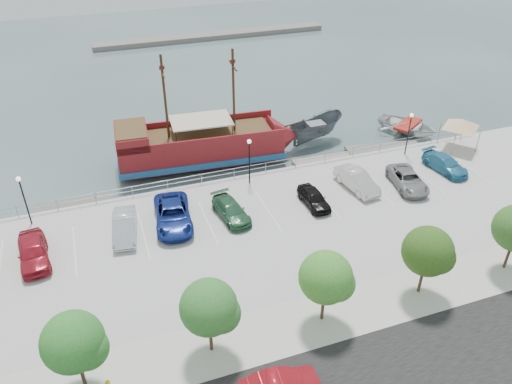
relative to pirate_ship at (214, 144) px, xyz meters
name	(u,v)px	position (x,y,z in m)	size (l,w,h in m)	color
ground	(276,234)	(1.38, -13.07, -1.93)	(160.00, 160.00, 0.00)	#3C4C4E
sidewalk	(336,314)	(1.38, -23.07, -0.92)	(100.00, 4.00, 0.05)	beige
seawall_railing	(245,171)	(1.38, -5.27, -0.40)	(50.00, 0.06, 1.00)	gray
far_shore	(213,36)	(11.38, 41.93, -1.53)	(40.00, 3.00, 0.80)	slate
pirate_ship	(214,144)	(0.00, 0.00, 0.00)	(18.46, 6.31, 11.53)	maroon
patrol_boat	(315,131)	(11.04, 0.38, -0.62)	(2.54, 6.76, 2.62)	#4C555B
speedboat	(407,128)	(21.50, -1.00, -1.26)	(4.61, 6.46, 1.34)	silver
dock_west	(74,206)	(-13.51, -3.87, -1.75)	(6.29, 1.80, 0.36)	#67645A
dock_mid	(324,161)	(10.09, -3.87, -1.75)	(6.25, 1.78, 0.36)	gray
dock_east	(384,150)	(16.85, -3.87, -1.71)	(7.74, 2.21, 0.44)	slate
canopy_tent	(463,119)	(22.97, -7.09, 2.14)	(4.69, 4.69, 3.53)	slate
lamp_post_left	(22,192)	(-16.62, -6.57, 2.01)	(0.36, 0.36, 4.28)	black
lamp_post_mid	(249,154)	(1.38, -6.57, 2.01)	(0.36, 0.36, 4.28)	black
lamp_post_right	(410,126)	(17.38, -6.57, 2.01)	(0.36, 0.36, 4.28)	black
tree_b	(76,344)	(-13.48, -23.14, 2.37)	(3.30, 3.20, 5.00)	#473321
tree_c	(212,309)	(-6.48, -23.14, 2.37)	(3.30, 3.20, 5.00)	#473321
tree_d	(328,279)	(0.52, -23.14, 2.37)	(3.30, 3.20, 5.00)	#473321
tree_e	(430,253)	(7.52, -23.14, 2.37)	(3.30, 3.20, 5.00)	#473321
parked_car_a	(33,252)	(-16.27, -11.36, -0.10)	(1.96, 4.87, 1.66)	#A51A2A
parked_car_b	(124,226)	(-9.88, -10.42, -0.16)	(1.64, 4.70, 1.55)	silver
parked_car_c	(173,215)	(-6.16, -10.27, -0.11)	(2.73, 5.92, 1.65)	navy
parked_car_d	(231,210)	(-1.68, -10.99, -0.27)	(1.87, 4.59, 1.33)	#2C5D3D
parked_car_e	(314,198)	(5.23, -11.58, -0.26)	(1.59, 3.95, 1.35)	black
parked_car_f	(357,180)	(9.82, -10.48, -0.14)	(1.68, 4.82, 1.59)	silver
parked_car_g	(408,180)	(14.09, -11.74, -0.23)	(2.33, 5.05, 1.40)	gray
parked_car_h	(445,164)	(18.96, -10.48, -0.25)	(1.92, 4.73, 1.37)	teal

